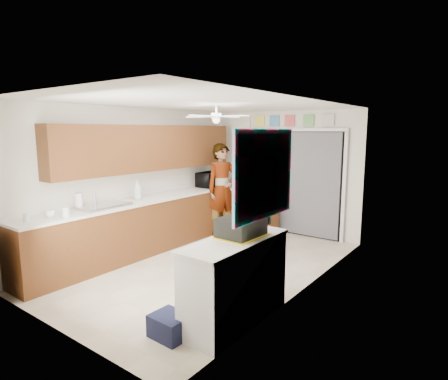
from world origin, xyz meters
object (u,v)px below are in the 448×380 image
Objects in this scene: microwave at (210,179)px; man at (222,189)px; suitcase at (241,227)px; navy_crate at (170,326)px; dog at (252,233)px; paper_towel_roll at (79,201)px; soap_bottle at (137,189)px; cardboard_box at (199,308)px; cup at (50,214)px.

microwave is 0.30× the size of man.
navy_crate is (-0.32, -0.82, -0.93)m from suitcase.
microwave is 0.41m from man.
navy_crate is at bearing -127.01° from man.
man is at bearing 146.54° from dog.
paper_towel_roll is at bearing 173.74° from microwave.
soap_bottle is 0.68× the size of suitcase.
soap_bottle is 0.19× the size of man.
microwave is at bearing 126.74° from cardboard_box.
cup is 0.27× the size of suitcase.
suitcase reaches higher than dog.
paper_towel_roll is at bearing -135.49° from dog.
dog is at bearing 68.62° from cup.
navy_crate is at bearing -12.99° from paper_towel_roll.
cup is 0.33× the size of cardboard_box.
suitcase is at bearing 17.39° from cup.
dog is (1.25, -0.34, -0.86)m from microwave.
cardboard_box is 2.89m from dog.
man is at bearing 84.07° from cup.
paper_towel_roll is at bearing 177.50° from cardboard_box.
suitcase reaches higher than cardboard_box.
soap_bottle is 0.83× the size of cardboard_box.
suitcase is at bearing -16.92° from soap_bottle.
suitcase is at bearing -138.80° from microwave.
suitcase is 1.28m from navy_crate.
microwave is 1.62× the size of soap_bottle.
man reaches higher than suitcase.
paper_towel_roll is 3.07m from dog.
paper_towel_roll is 2.91m from man.
paper_towel_roll is at bearing -93.48° from soap_bottle.
navy_crate is 4.00m from man.
cup is 2.45m from cardboard_box.
suitcase is at bearing -115.59° from man.
cardboard_box is at bearing -85.97° from dog.
paper_towel_roll is 0.13× the size of man.
microwave is at bearing 136.03° from suitcase.
suitcase is 1.04m from cardboard_box.
suitcase is 1.21× the size of cardboard_box.
navy_crate is at bearing -34.58° from soap_bottle.
cardboard_box is at bearing -129.49° from suitcase.
soap_bottle is at bearing 165.08° from suitcase.
soap_bottle is 2.50× the size of cup.
microwave is at bearing 102.04° from man.
microwave is 4.28m from navy_crate.
cardboard_box is 3.61m from man.
cup is 3.43m from man.
microwave is at bearing 86.56° from paper_towel_roll.
suitcase is (2.59, -2.68, -0.05)m from microwave.
soap_bottle is 1.42× the size of paper_towel_roll.
suitcase is 2.82m from dog.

